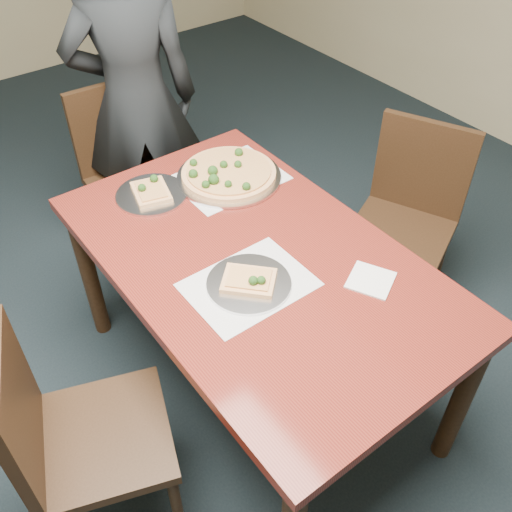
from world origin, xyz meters
TOP-DOWN VIEW (x-y plane):
  - ground at (0.00, 0.00)m, footprint 8.00×8.00m
  - room_shell at (0.00, 0.00)m, footprint 8.00×8.00m
  - dining_table at (0.41, 0.36)m, footprint 0.90×1.50m
  - chair_far at (0.45, 1.47)m, footprint 0.44×0.44m
  - chair_left at (-0.37, 0.26)m, footprint 0.54×0.54m
  - chair_right at (1.28, 0.39)m, footprint 0.56×0.56m
  - diner at (0.56, 1.49)m, footprint 0.70×0.59m
  - placemat_main at (0.60, 0.81)m, footprint 0.42×0.32m
  - placemat_near at (0.30, 0.27)m, footprint 0.40×0.30m
  - pizza_pan at (0.60, 0.81)m, footprint 0.43×0.43m
  - slice_plate_near at (0.30, 0.26)m, footprint 0.28×0.28m
  - slice_plate_far at (0.29, 0.90)m, footprint 0.28×0.28m
  - napkin at (0.64, 0.04)m, footprint 0.19×0.19m

SIDE VIEW (x-z plane):
  - ground at x=0.00m, z-range 0.00..0.00m
  - chair_far at x=0.45m, z-range 0.06..0.97m
  - chair_left at x=-0.37m, z-range 0.06..0.97m
  - chair_right at x=1.28m, z-range 0.06..0.97m
  - dining_table at x=0.41m, z-range 0.28..1.03m
  - placemat_main at x=0.60m, z-range 0.75..0.75m
  - placemat_near at x=0.30m, z-range 0.75..0.75m
  - napkin at x=0.64m, z-range 0.75..0.76m
  - slice_plate_far at x=0.29m, z-range 0.73..0.79m
  - slice_plate_near at x=0.30m, z-range 0.74..0.79m
  - pizza_pan at x=0.60m, z-range 0.74..0.81m
  - diner at x=0.56m, z-range 0.00..1.65m
  - room_shell at x=0.00m, z-range -2.26..5.74m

